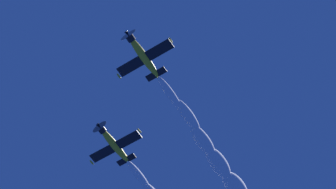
% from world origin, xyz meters
% --- Properties ---
extents(airplane_lead, '(7.90, 8.83, 2.77)m').
position_xyz_m(airplane_lead, '(3.94, 1.89, 67.38)').
color(airplane_lead, gold).
extents(airplane_left_wingman, '(7.89, 8.88, 2.73)m').
position_xyz_m(airplane_left_wingman, '(-3.65, -10.62, 67.83)').
color(airplane_left_wingman, gold).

